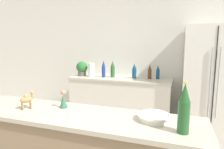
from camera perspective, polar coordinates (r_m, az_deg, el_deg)
name	(u,v)px	position (r m, az deg, el deg)	size (l,w,h in m)	color
wall_back	(142,58)	(3.87, 8.45, 4.70)	(8.00, 0.06, 2.55)	white
back_counter	(120,102)	(3.78, 2.37, -7.82)	(1.85, 0.63, 0.93)	silver
refrigerator	(210,85)	(3.50, 26.24, -2.61)	(0.82, 0.72, 1.82)	silver
potted_plant	(82,68)	(3.91, -8.57, 1.79)	(0.22, 0.22, 0.28)	#595451
paper_towel_roll	(91,70)	(3.78, -5.92, 1.34)	(0.11, 0.11, 0.26)	white
back_bottle_0	(134,71)	(3.60, 6.39, 1.00)	(0.08, 0.08, 0.27)	navy
back_bottle_1	(150,72)	(3.58, 10.72, 0.75)	(0.07, 0.07, 0.26)	brown
back_bottle_2	(104,69)	(3.69, -2.43, 1.57)	(0.07, 0.07, 0.32)	navy
back_bottle_3	(158,72)	(3.61, 12.98, 0.65)	(0.06, 0.06, 0.25)	navy
back_bottle_4	(113,69)	(3.69, 0.20, 1.56)	(0.08, 0.08, 0.32)	#2D6033
wine_bottle	(184,109)	(1.37, 19.89, -9.25)	(0.08, 0.08, 0.34)	#235628
fruit_bowl	(154,117)	(1.57, 11.90, -11.75)	(0.25, 0.25, 0.05)	white
camel_figurine_second	(27,99)	(1.92, -23.16, -6.49)	(0.10, 0.12, 0.15)	#A87F4C
wise_man_figurine_crimson	(63,100)	(1.85, -13.72, -7.12)	(0.07, 0.07, 0.16)	#33664C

